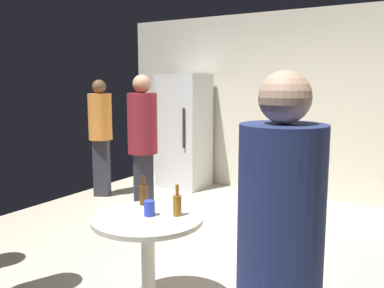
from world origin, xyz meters
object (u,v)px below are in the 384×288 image
Objects in this scene: plastic_cup_blue at (149,208)px; person_in_orange_shirt at (100,129)px; person_in_maroon_shirt at (143,139)px; foreground_table at (148,231)px; beer_bottle_amber at (177,204)px; refrigerator at (184,131)px; beer_bottle_brown at (143,194)px; person_in_navy_shirt at (280,252)px.

person_in_orange_shirt is (-2.53, 2.16, 0.21)m from plastic_cup_blue.
plastic_cup_blue is at bearing -4.57° from person_in_maroon_shirt.
foreground_table is 3.48× the size of beer_bottle_amber.
foreground_table is at bearing -61.59° from refrigerator.
beer_bottle_brown is at bearing 22.89° from person_in_orange_shirt.
beer_bottle_brown is at bearing 166.40° from beer_bottle_amber.
beer_bottle_brown is at bearing 136.56° from plastic_cup_blue.
foreground_table is at bearing -5.06° from person_in_maroon_shirt.
beer_bottle_brown is 1.75m from person_in_navy_shirt.
person_in_maroon_shirt is at bearing 34.96° from person_in_orange_shirt.
person_in_navy_shirt is (1.24, -0.75, 0.39)m from foreground_table.
foreground_table is 0.29m from beer_bottle_amber.
plastic_cup_blue is at bearing -61.40° from refrigerator.
person_in_orange_shirt is at bearing -162.18° from person_in_maroon_shirt.
beer_bottle_brown is (-0.38, 0.09, 0.00)m from beer_bottle_amber.
plastic_cup_blue is at bearing -149.01° from beer_bottle_amber.
refrigerator reaches higher than person_in_orange_shirt.
refrigerator is 5.06m from person_in_navy_shirt.
person_in_orange_shirt reaches higher than beer_bottle_amber.
beer_bottle_amber is 0.20m from plastic_cup_blue.
beer_bottle_amber is 0.13× the size of person_in_navy_shirt.
beer_bottle_amber is 3.40m from person_in_orange_shirt.
person_in_navy_shirt is (1.07, -0.88, 0.20)m from beer_bottle_amber.
refrigerator is 3.76m from foreground_table.
beer_bottle_amber is at bearing 30.99° from plastic_cup_blue.
refrigerator is 1.04× the size of person_in_navy_shirt.
person_in_maroon_shirt is at bearing 129.42° from plastic_cup_blue.
beer_bottle_brown is 0.13× the size of person_in_maroon_shirt.
beer_bottle_amber is 1.40m from person_in_navy_shirt.
beer_bottle_amber is at bearing -58.33° from refrigerator.
beer_bottle_brown is (1.58, -3.08, -0.08)m from refrigerator.
foreground_table is 0.47× the size of person_in_orange_shirt.
foreground_table is 1.93m from person_in_maroon_shirt.
plastic_cup_blue is (0.20, -0.19, -0.03)m from beer_bottle_brown.
person_in_maroon_shirt is (-2.43, 2.22, 0.02)m from person_in_navy_shirt.
beer_bottle_brown is 0.13× the size of person_in_navy_shirt.
person_in_orange_shirt is at bearing 139.73° from beer_bottle_brown.
beer_bottle_amber reaches higher than plastic_cup_blue.
beer_bottle_brown is at bearing -62.84° from refrigerator.
person_in_orange_shirt is 4.78m from person_in_navy_shirt.
foreground_table is at bearing 22.29° from person_in_orange_shirt.
refrigerator is 3.46m from beer_bottle_brown.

